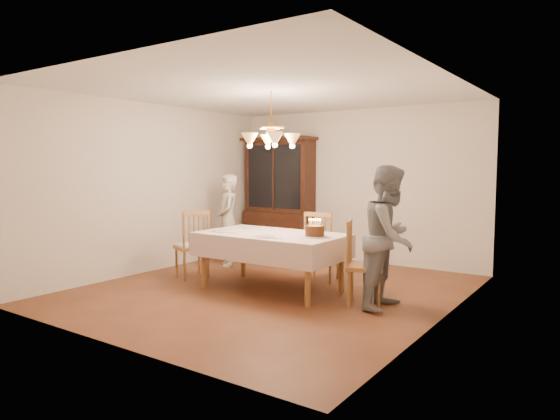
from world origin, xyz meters
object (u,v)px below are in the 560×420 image
Objects in this scene: birthday_cake at (315,231)px; china_hutch at (279,199)px; chair_far_side at (322,250)px; dining_table at (271,239)px; elderly_woman at (228,220)px.

china_hutch is at bearing 133.04° from birthday_cake.
china_hutch is at bearing 140.69° from chair_far_side.
chair_far_side is at bearing 71.64° from dining_table.
chair_far_side is 3.33× the size of birthday_cake.
chair_far_side is at bearing 44.71° from elderly_woman.
china_hutch is 2.30m from chair_far_side.
dining_table is at bearing -178.67° from birthday_cake.
birthday_cake is (0.37, -0.83, 0.39)m from chair_far_side.
elderly_woman reaches higher than dining_table.
elderly_woman is (-0.08, -1.35, -0.29)m from china_hutch.
dining_table is 1.77m from elderly_woman.
chair_far_side reaches higher than birthday_cake.
dining_table is at bearing 15.82° from elderly_woman.
dining_table is 0.92m from chair_far_side.
dining_table is 6.33× the size of birthday_cake.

